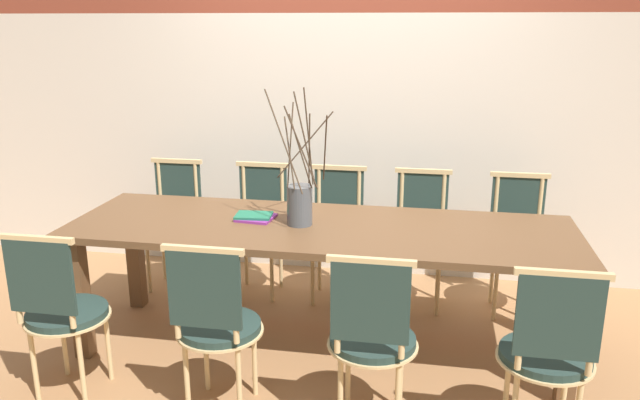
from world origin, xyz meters
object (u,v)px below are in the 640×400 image
at_px(vase_centerpiece, 300,201).
at_px(book_stack, 255,217).
at_px(dining_table, 320,241).
at_px(chair_near_center, 372,334).
at_px(chair_far_center, 336,229).

xyz_separation_m(vase_centerpiece, book_stack, (-0.28, 0.05, -0.12)).
height_order(dining_table, book_stack, book_stack).
bearing_deg(chair_near_center, dining_table, 117.16).
relative_size(chair_near_center, chair_far_center, 1.00).
height_order(chair_far_center, book_stack, chair_far_center).
xyz_separation_m(dining_table, chair_far_center, (-0.02, 0.73, -0.17)).
relative_size(chair_near_center, book_stack, 3.95).
height_order(dining_table, vase_centerpiece, vase_centerpiece).
distance_m(dining_table, chair_far_center, 0.75).
bearing_deg(vase_centerpiece, chair_near_center, -56.20).
relative_size(dining_table, vase_centerpiece, 3.67).
bearing_deg(book_stack, chair_far_center, 60.96).
bearing_deg(vase_centerpiece, dining_table, -1.37).
bearing_deg(chair_far_center, book_stack, 60.96).
height_order(dining_table, chair_far_center, chair_far_center).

